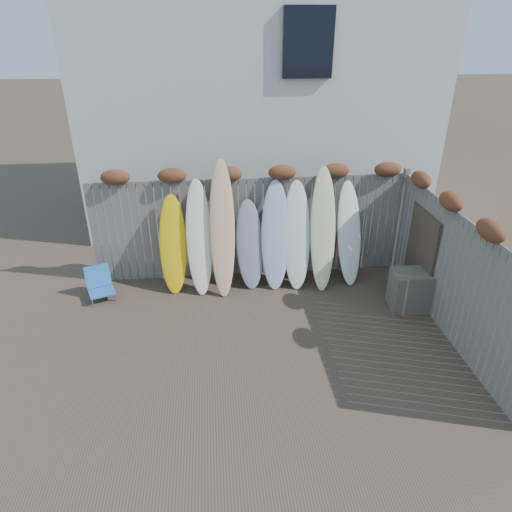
{
  "coord_description": "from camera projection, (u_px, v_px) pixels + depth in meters",
  "views": [
    {
      "loc": [
        -0.69,
        -5.69,
        4.56
      ],
      "look_at": [
        0.0,
        1.2,
        1.0
      ],
      "focal_mm": 32.0,
      "sensor_mm": 36.0,
      "label": 1
    }
  ],
  "objects": [
    {
      "name": "surfboard_5",
      "position": [
        297.0,
        236.0,
        8.54
      ],
      "size": [
        0.54,
        0.73,
        1.99
      ],
      "primitive_type": "ellipsoid",
      "rotation": [
        -0.31,
        0.0,
        -0.05
      ],
      "color": "white",
      "rests_on": "ground"
    },
    {
      "name": "surfboard_2",
      "position": [
        222.0,
        229.0,
        8.26
      ],
      "size": [
        0.49,
        0.87,
        2.42
      ],
      "primitive_type": "ellipsoid",
      "rotation": [
        -0.31,
        0.0,
        -0.05
      ],
      "color": "#D9B268",
      "rests_on": "ground"
    },
    {
      "name": "surfboard_6",
      "position": [
        323.0,
        230.0,
        8.47
      ],
      "size": [
        0.53,
        0.82,
        2.24
      ],
      "primitive_type": "ellipsoid",
      "rotation": [
        -0.31,
        0.0,
        -0.08
      ],
      "color": "beige",
      "rests_on": "ground"
    },
    {
      "name": "surfboard_0",
      "position": [
        173.0,
        245.0,
        8.41
      ],
      "size": [
        0.54,
        0.67,
        1.79
      ],
      "primitive_type": "ellipsoid",
      "rotation": [
        -0.31,
        0.0,
        -0.05
      ],
      "color": "yellow",
      "rests_on": "ground"
    },
    {
      "name": "wooden_crate",
      "position": [
        409.0,
        290.0,
        8.02
      ],
      "size": [
        0.64,
        0.54,
        0.71
      ],
      "primitive_type": "cube",
      "rotation": [
        0.0,
        0.0,
        -0.06
      ],
      "color": "#685A4E",
      "rests_on": "ground"
    },
    {
      "name": "surfboard_4",
      "position": [
        275.0,
        236.0,
        8.53
      ],
      "size": [
        0.6,
        0.76,
        2.0
      ],
      "primitive_type": "ellipsoid",
      "rotation": [
        -0.31,
        0.0,
        -0.1
      ],
      "color": "#ACC1E5",
      "rests_on": "ground"
    },
    {
      "name": "house",
      "position": [
        255.0,
        82.0,
        11.51
      ],
      "size": [
        8.5,
        5.5,
        6.33
      ],
      "color": "silver",
      "rests_on": "ground"
    },
    {
      "name": "ground",
      "position": [
        264.0,
        347.0,
        7.18
      ],
      "size": [
        80.0,
        80.0,
        0.0
      ],
      "primitive_type": "plane",
      "color": "#493A2D"
    },
    {
      "name": "lattice_panel",
      "position": [
        420.0,
        255.0,
        8.19
      ],
      "size": [
        0.08,
        1.11,
        1.66
      ],
      "primitive_type": "cube",
      "rotation": [
        0.0,
        0.0,
        -0.03
      ],
      "color": "#4F3A30",
      "rests_on": "ground"
    },
    {
      "name": "beach_chair",
      "position": [
        100.0,
        284.0,
        8.37
      ],
      "size": [
        0.59,
        0.6,
        0.59
      ],
      "color": "blue",
      "rests_on": "ground"
    },
    {
      "name": "surfboard_7",
      "position": [
        349.0,
        234.0,
        8.67
      ],
      "size": [
        0.53,
        0.73,
        1.94
      ],
      "primitive_type": "ellipsoid",
      "rotation": [
        -0.31,
        0.0,
        0.1
      ],
      "color": "white",
      "rests_on": "ground"
    },
    {
      "name": "surfboard_3",
      "position": [
        250.0,
        245.0,
        8.57
      ],
      "size": [
        0.56,
        0.64,
        1.65
      ],
      "primitive_type": "ellipsoid",
      "rotation": [
        -0.31,
        0.0,
        0.08
      ],
      "color": "gray",
      "rests_on": "ground"
    },
    {
      "name": "surfboard_1",
      "position": [
        199.0,
        238.0,
        8.34
      ],
      "size": [
        0.49,
        0.74,
        2.07
      ],
      "primitive_type": "ellipsoid",
      "rotation": [
        -0.31,
        0.0,
        0.03
      ],
      "color": "white",
      "rests_on": "ground"
    },
    {
      "name": "back_fence",
      "position": [
        253.0,
        219.0,
        8.76
      ],
      "size": [
        6.05,
        0.28,
        2.24
      ],
      "color": "slate",
      "rests_on": "ground"
    },
    {
      "name": "right_fence",
      "position": [
        452.0,
        267.0,
        7.14
      ],
      "size": [
        0.28,
        4.4,
        2.24
      ],
      "color": "slate",
      "rests_on": "ground"
    }
  ]
}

